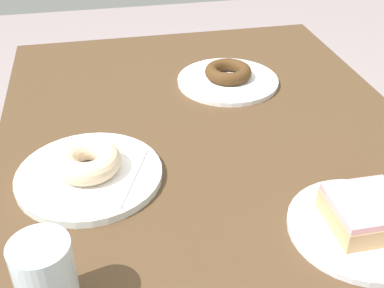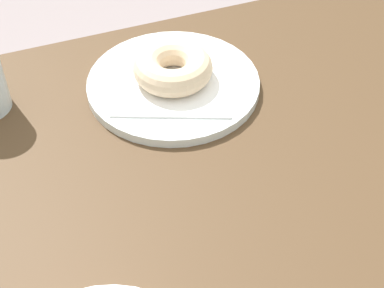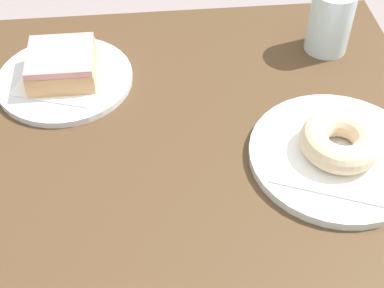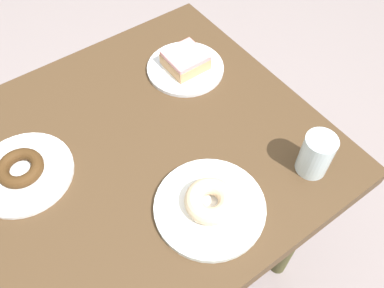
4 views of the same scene
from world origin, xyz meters
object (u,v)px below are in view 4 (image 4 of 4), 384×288
object	(u,v)px
plate_chocolate_ring	(24,173)
water_glass	(316,155)
plate_sugar_ring	(210,207)
plate_glazed_square	(185,68)
donut_chocolate_ring	(20,168)
donut_glazed_square	(185,60)
donut_sugar_ring	(210,201)

from	to	relation	value
plate_chocolate_ring	water_glass	xyz separation A→B (m)	(0.54, -0.37, 0.05)
plate_sugar_ring	plate_glazed_square	xyz separation A→B (m)	(0.20, 0.38, -0.00)
plate_chocolate_ring	donut_chocolate_ring	bearing A→B (deg)	0.00
plate_glazed_square	water_glass	distance (m)	0.43
plate_sugar_ring	donut_chocolate_ring	distance (m)	0.43
plate_sugar_ring	donut_glazed_square	xyz separation A→B (m)	(0.20, 0.38, 0.03)
donut_chocolate_ring	plate_chocolate_ring	bearing A→B (deg)	0.00
plate_glazed_square	plate_chocolate_ring	size ratio (longest dim) A/B	0.94
donut_sugar_ring	donut_glazed_square	world-z (taller)	donut_glazed_square
plate_sugar_ring	plate_glazed_square	bearing A→B (deg)	61.76
plate_sugar_ring	water_glass	size ratio (longest dim) A/B	2.25
plate_glazed_square	donut_glazed_square	size ratio (longest dim) A/B	2.09
plate_sugar_ring	donut_sugar_ring	world-z (taller)	donut_sugar_ring
donut_glazed_square	plate_chocolate_ring	world-z (taller)	donut_glazed_square
plate_sugar_ring	water_glass	world-z (taller)	water_glass
donut_glazed_square	plate_chocolate_ring	bearing A→B (deg)	-172.55
donut_sugar_ring	donut_glazed_square	bearing A→B (deg)	61.76
donut_sugar_ring	donut_glazed_square	xyz separation A→B (m)	(0.20, 0.38, -0.00)
donut_sugar_ring	plate_chocolate_ring	xyz separation A→B (m)	(-0.29, 0.31, -0.03)
donut_glazed_square	water_glass	bearing A→B (deg)	-83.75
donut_chocolate_ring	donut_sugar_ring	bearing A→B (deg)	-47.31
plate_glazed_square	water_glass	xyz separation A→B (m)	(0.05, -0.43, 0.05)
plate_sugar_ring	plate_glazed_square	size ratio (longest dim) A/B	1.13
donut_glazed_square	plate_chocolate_ring	size ratio (longest dim) A/B	0.45
donut_sugar_ring	water_glass	xyz separation A→B (m)	(0.25, -0.05, 0.02)
water_glass	plate_glazed_square	bearing A→B (deg)	96.25
donut_glazed_square	plate_sugar_ring	bearing A→B (deg)	-118.24
plate_sugar_ring	donut_glazed_square	size ratio (longest dim) A/B	2.37
donut_glazed_square	donut_chocolate_ring	bearing A→B (deg)	-172.55
water_glass	donut_sugar_ring	bearing A→B (deg)	168.20
donut_sugar_ring	water_glass	world-z (taller)	water_glass
donut_sugar_ring	donut_glazed_square	distance (m)	0.43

